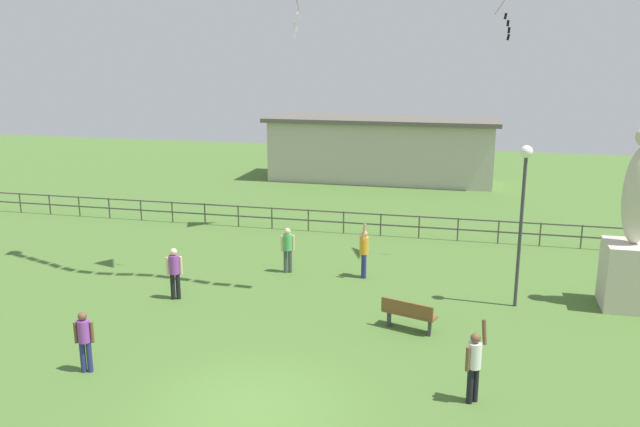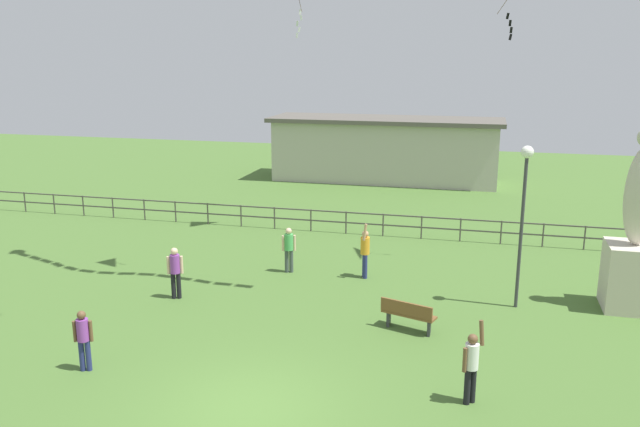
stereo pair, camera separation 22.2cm
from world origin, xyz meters
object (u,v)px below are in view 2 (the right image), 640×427
at_px(person_3, 83,336).
at_px(person_0, 365,250).
at_px(person_2, 471,363).
at_px(person_4, 289,247).
at_px(statue_monument, 634,250).
at_px(person_1, 175,269).
at_px(park_bench, 408,314).
at_px(lamppost, 524,193).

bearing_deg(person_3, person_0, 57.42).
relative_size(person_2, person_4, 1.19).
bearing_deg(statue_monument, person_1, -169.10).
bearing_deg(person_1, statue_monument, 10.90).
xyz_separation_m(statue_monument, person_2, (-4.37, -6.65, -0.87)).
bearing_deg(park_bench, person_0, 115.95).
bearing_deg(person_4, park_bench, -40.25).
xyz_separation_m(lamppost, person_1, (-10.09, -1.86, -2.53)).
distance_m(person_0, person_4, 2.62).
height_order(lamppost, person_0, lamppost).
bearing_deg(person_0, person_3, -122.58).
bearing_deg(park_bench, lamppost, 40.55).
bearing_deg(lamppost, person_4, 169.73).
distance_m(park_bench, person_0, 4.41).
relative_size(statue_monument, park_bench, 3.44).
bearing_deg(person_3, person_2, 4.76).
xyz_separation_m(statue_monument, person_4, (-10.65, 0.65, -0.90)).
bearing_deg(person_0, lamppost, -16.73).
distance_m(statue_monument, person_2, 8.00).
relative_size(lamppost, person_4, 3.05).
distance_m(person_1, person_2, 9.82).
relative_size(statue_monument, lamppost, 1.11).
xyz_separation_m(person_0, person_4, (-2.62, -0.10, -0.06)).
bearing_deg(person_1, person_3, -89.38).
distance_m(lamppost, person_3, 12.33).
relative_size(lamppost, person_3, 3.19).
bearing_deg(person_2, person_3, -175.24).
distance_m(person_2, person_3, 8.90).
height_order(park_bench, person_2, person_2).
bearing_deg(person_2, statue_monument, 56.72).
bearing_deg(person_0, park_bench, -64.05).
bearing_deg(person_4, lamppost, -10.27).
bearing_deg(person_4, statue_monument, -3.49).
xyz_separation_m(person_0, person_1, (-5.25, -3.31, -0.03)).
height_order(park_bench, person_3, person_3).
distance_m(statue_monument, park_bench, 7.03).
xyz_separation_m(lamppost, person_3, (-10.03, -6.69, -2.60)).
distance_m(lamppost, park_bench, 4.87).
distance_m(person_0, person_2, 8.26).
distance_m(person_1, person_3, 4.83).
height_order(statue_monument, person_0, statue_monument).
height_order(person_2, person_4, person_2).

